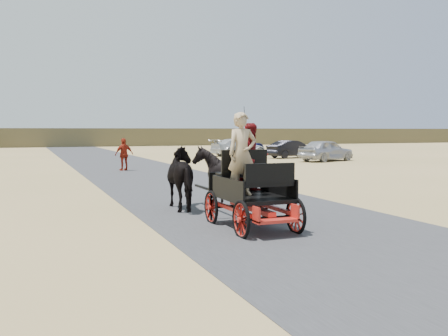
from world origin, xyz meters
name	(u,v)px	position (x,y,z in m)	size (l,w,h in m)	color
ground	(356,248)	(0.00, 0.00, 0.00)	(140.00, 140.00, 0.00)	tan
road	(356,248)	(0.00, 0.00, 0.01)	(6.00, 140.00, 0.01)	#38383A
ridge_far	(68,137)	(0.00, 62.00, 1.20)	(140.00, 6.00, 2.40)	brown
carriage	(251,211)	(-0.95, 2.45, 0.36)	(1.30, 2.40, 0.72)	black
horse_left	(186,178)	(-1.50, 5.45, 0.85)	(0.91, 2.01, 1.70)	black
horse_right	(224,177)	(-0.40, 5.45, 0.85)	(1.37, 1.54, 1.70)	black
driver_man	(242,154)	(-1.15, 2.50, 1.62)	(0.66, 0.43, 1.80)	tan
passenger_woman	(252,157)	(-0.65, 3.05, 1.51)	(0.77, 0.60, 1.58)	#660C0F
pedestrian	(124,154)	(-0.63, 18.99, 0.86)	(1.01, 0.42, 1.73)	maroon
car_a	(326,150)	(13.85, 21.98, 0.75)	(1.77, 4.41, 1.50)	#B2B2B7
car_b	(292,149)	(13.75, 26.48, 0.67)	(1.42, 4.08, 1.35)	black
car_c	(239,147)	(11.18, 30.93, 0.71)	(1.99, 4.90, 1.42)	silver
car_d	(244,145)	(14.88, 38.21, 0.63)	(2.10, 4.55, 1.26)	navy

